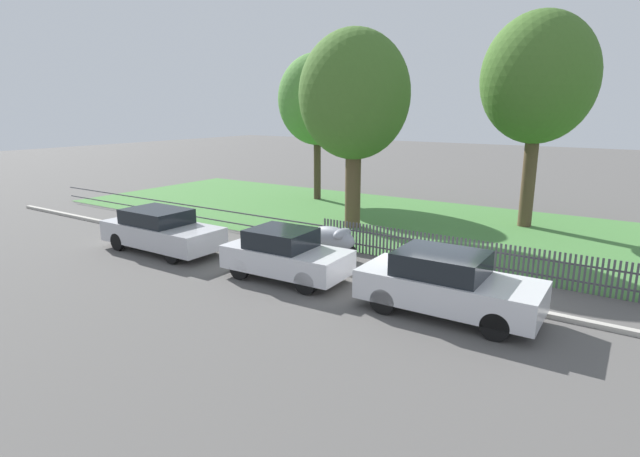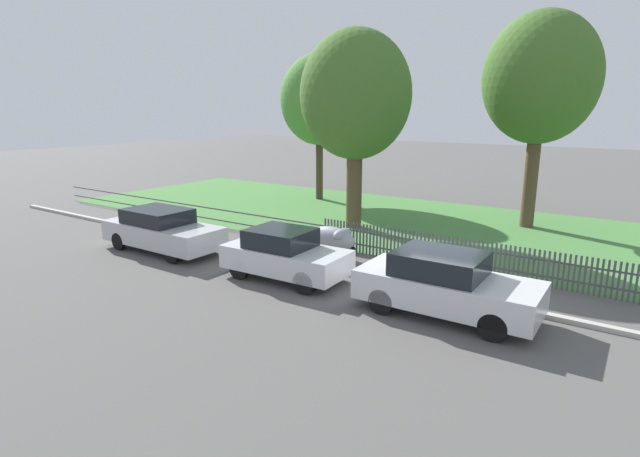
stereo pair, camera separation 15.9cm
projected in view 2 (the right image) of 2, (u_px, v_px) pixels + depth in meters
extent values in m
plane|color=#565451|center=(437.00, 296.00, 13.43)|extent=(120.00, 120.00, 0.00)
cube|color=#B2ADA3|center=(438.00, 292.00, 13.50)|extent=(43.48, 0.20, 0.12)
cube|color=#477F3D|center=(511.00, 236.00, 19.74)|extent=(43.48, 10.95, 0.01)
cube|color=#4C4C51|center=(467.00, 263.00, 15.30)|extent=(43.48, 0.03, 0.05)
cube|color=#4C4C51|center=(468.00, 248.00, 15.19)|extent=(43.48, 0.03, 0.05)
cube|color=#4C4C51|center=(325.00, 233.00, 18.09)|extent=(0.06, 0.03, 1.06)
cube|color=#4C4C51|center=(328.00, 233.00, 18.01)|extent=(0.06, 0.03, 1.06)
cube|color=#4C4C51|center=(331.00, 234.00, 17.94)|extent=(0.06, 0.03, 1.06)
cube|color=#4C4C51|center=(335.00, 234.00, 17.87)|extent=(0.06, 0.03, 1.06)
cube|color=#4C4C51|center=(338.00, 235.00, 17.80)|extent=(0.06, 0.03, 1.06)
cube|color=#4C4C51|center=(341.00, 235.00, 17.72)|extent=(0.06, 0.03, 1.06)
cube|color=#4C4C51|center=(344.00, 236.00, 17.65)|extent=(0.06, 0.03, 1.06)
cube|color=#4C4C51|center=(347.00, 236.00, 17.58)|extent=(0.06, 0.03, 1.06)
cube|color=#4C4C51|center=(350.00, 237.00, 17.51)|extent=(0.06, 0.03, 1.06)
cube|color=#4C4C51|center=(354.00, 237.00, 17.43)|extent=(0.06, 0.03, 1.06)
cube|color=#4C4C51|center=(357.00, 238.00, 17.36)|extent=(0.06, 0.03, 1.06)
cube|color=#4C4C51|center=(360.00, 238.00, 17.29)|extent=(0.06, 0.03, 1.06)
cube|color=#4C4C51|center=(363.00, 239.00, 17.22)|extent=(0.06, 0.03, 1.06)
cube|color=#4C4C51|center=(367.00, 239.00, 17.14)|extent=(0.06, 0.03, 1.06)
cube|color=#4C4C51|center=(370.00, 240.00, 17.07)|extent=(0.06, 0.03, 1.06)
cube|color=#4C4C51|center=(374.00, 240.00, 17.00)|extent=(0.06, 0.03, 1.06)
cube|color=#4C4C51|center=(377.00, 241.00, 16.93)|extent=(0.06, 0.03, 1.06)
cube|color=#4C4C51|center=(380.00, 242.00, 16.85)|extent=(0.06, 0.03, 1.06)
cube|color=#4C4C51|center=(384.00, 242.00, 16.78)|extent=(0.06, 0.03, 1.06)
cube|color=#4C4C51|center=(387.00, 243.00, 16.71)|extent=(0.06, 0.03, 1.06)
cube|color=#4C4C51|center=(391.00, 243.00, 16.64)|extent=(0.06, 0.03, 1.06)
cube|color=#4C4C51|center=(395.00, 244.00, 16.56)|extent=(0.06, 0.03, 1.06)
cube|color=#4C4C51|center=(398.00, 245.00, 16.49)|extent=(0.06, 0.03, 1.06)
cube|color=#4C4C51|center=(402.00, 245.00, 16.42)|extent=(0.06, 0.03, 1.06)
cube|color=#4C4C51|center=(405.00, 246.00, 16.35)|extent=(0.06, 0.03, 1.06)
cube|color=#4C4C51|center=(409.00, 246.00, 16.27)|extent=(0.06, 0.03, 1.06)
cube|color=#4C4C51|center=(413.00, 247.00, 16.20)|extent=(0.06, 0.03, 1.06)
cube|color=#4C4C51|center=(417.00, 248.00, 16.13)|extent=(0.06, 0.03, 1.06)
cube|color=#4C4C51|center=(420.00, 248.00, 16.06)|extent=(0.06, 0.03, 1.06)
cube|color=#4C4C51|center=(424.00, 249.00, 15.99)|extent=(0.06, 0.03, 1.06)
cube|color=#4C4C51|center=(428.00, 249.00, 15.91)|extent=(0.06, 0.03, 1.06)
cube|color=#4C4C51|center=(432.00, 250.00, 15.84)|extent=(0.06, 0.03, 1.06)
cube|color=#4C4C51|center=(436.00, 251.00, 15.77)|extent=(0.06, 0.03, 1.06)
cube|color=#4C4C51|center=(440.00, 251.00, 15.70)|extent=(0.06, 0.03, 1.06)
cube|color=#4C4C51|center=(444.00, 252.00, 15.62)|extent=(0.06, 0.03, 1.06)
cube|color=#4C4C51|center=(448.00, 253.00, 15.55)|extent=(0.06, 0.03, 1.06)
cube|color=#4C4C51|center=(452.00, 253.00, 15.48)|extent=(0.06, 0.03, 1.06)
cube|color=#4C4C51|center=(456.00, 254.00, 15.41)|extent=(0.06, 0.03, 1.06)
cube|color=#4C4C51|center=(461.00, 255.00, 15.33)|extent=(0.06, 0.03, 1.06)
cube|color=#4C4C51|center=(465.00, 256.00, 15.26)|extent=(0.06, 0.03, 1.06)
cube|color=#4C4C51|center=(469.00, 256.00, 15.19)|extent=(0.06, 0.03, 1.06)
cube|color=#4C4C51|center=(473.00, 257.00, 15.12)|extent=(0.06, 0.03, 1.06)
cube|color=#4C4C51|center=(478.00, 258.00, 15.04)|extent=(0.06, 0.03, 1.06)
cube|color=#4C4C51|center=(482.00, 258.00, 14.97)|extent=(0.06, 0.03, 1.06)
cube|color=#4C4C51|center=(486.00, 259.00, 14.90)|extent=(0.06, 0.03, 1.06)
cube|color=#4C4C51|center=(491.00, 260.00, 14.83)|extent=(0.06, 0.03, 1.06)
cube|color=#4C4C51|center=(495.00, 261.00, 14.75)|extent=(0.06, 0.03, 1.06)
cube|color=#4C4C51|center=(500.00, 261.00, 14.68)|extent=(0.06, 0.03, 1.06)
cube|color=#4C4C51|center=(505.00, 262.00, 14.61)|extent=(0.06, 0.03, 1.06)
cube|color=#4C4C51|center=(509.00, 263.00, 14.54)|extent=(0.06, 0.03, 1.06)
cube|color=#4C4C51|center=(514.00, 264.00, 14.46)|extent=(0.06, 0.03, 1.06)
cube|color=#4C4C51|center=(519.00, 264.00, 14.39)|extent=(0.06, 0.03, 1.06)
cube|color=#4C4C51|center=(523.00, 265.00, 14.32)|extent=(0.06, 0.03, 1.06)
cube|color=#4C4C51|center=(528.00, 266.00, 14.25)|extent=(0.06, 0.03, 1.06)
cube|color=#4C4C51|center=(533.00, 267.00, 14.17)|extent=(0.06, 0.03, 1.06)
cube|color=#4C4C51|center=(538.00, 268.00, 14.10)|extent=(0.06, 0.03, 1.06)
cube|color=#4C4C51|center=(543.00, 268.00, 14.03)|extent=(0.06, 0.03, 1.06)
cube|color=#4C4C51|center=(548.00, 269.00, 13.96)|extent=(0.06, 0.03, 1.06)
cube|color=#4C4C51|center=(553.00, 270.00, 13.88)|extent=(0.06, 0.03, 1.06)
cube|color=#4C4C51|center=(558.00, 271.00, 13.81)|extent=(0.06, 0.03, 1.06)
cube|color=#4C4C51|center=(564.00, 272.00, 13.74)|extent=(0.06, 0.03, 1.06)
cube|color=#4C4C51|center=(569.00, 273.00, 13.67)|extent=(0.06, 0.03, 1.06)
cube|color=#4C4C51|center=(574.00, 274.00, 13.59)|extent=(0.06, 0.03, 1.06)
cube|color=#4C4C51|center=(580.00, 274.00, 13.52)|extent=(0.06, 0.03, 1.06)
cube|color=#4C4C51|center=(585.00, 275.00, 13.45)|extent=(0.06, 0.03, 1.06)
cube|color=#4C4C51|center=(590.00, 276.00, 13.38)|extent=(0.06, 0.03, 1.06)
cube|color=#4C4C51|center=(596.00, 277.00, 13.30)|extent=(0.06, 0.03, 1.06)
cube|color=#4C4C51|center=(602.00, 278.00, 13.23)|extent=(0.06, 0.03, 1.06)
cube|color=#4C4C51|center=(607.00, 279.00, 13.16)|extent=(0.06, 0.03, 1.06)
cube|color=#4C4C51|center=(613.00, 280.00, 13.09)|extent=(0.06, 0.03, 1.06)
cube|color=#4C4C51|center=(619.00, 281.00, 13.02)|extent=(0.06, 0.03, 1.06)
cube|color=#4C4C51|center=(625.00, 282.00, 12.94)|extent=(0.06, 0.03, 1.06)
cube|color=#4C4C51|center=(631.00, 283.00, 12.87)|extent=(0.06, 0.03, 1.06)
cube|color=#4C4C51|center=(637.00, 284.00, 12.80)|extent=(0.06, 0.03, 1.06)
cube|color=#BCBCC1|center=(163.00, 234.00, 17.53)|extent=(4.60, 1.82, 0.72)
cube|color=black|center=(158.00, 216.00, 17.51)|extent=(2.21, 1.63, 0.50)
cylinder|color=black|center=(210.00, 243.00, 17.50)|extent=(0.63, 0.14, 0.63)
cylinder|color=black|center=(172.00, 254.00, 16.16)|extent=(0.63, 0.14, 0.63)
cylinder|color=black|center=(157.00, 232.00, 19.05)|extent=(0.63, 0.14, 0.63)
cylinder|color=black|center=(119.00, 241.00, 17.71)|extent=(0.63, 0.14, 0.63)
cube|color=silver|center=(286.00, 259.00, 14.62)|extent=(3.78, 1.83, 0.68)
cube|color=black|center=(281.00, 238.00, 14.58)|extent=(1.84, 1.59, 0.54)
cylinder|color=black|center=(333.00, 268.00, 14.73)|extent=(0.66, 0.16, 0.65)
cylinder|color=black|center=(304.00, 283.00, 13.45)|extent=(0.66, 0.16, 0.65)
cylinder|color=black|center=(271.00, 256.00, 15.93)|extent=(0.66, 0.16, 0.65)
cylinder|color=black|center=(239.00, 269.00, 14.65)|extent=(0.66, 0.16, 0.65)
cube|color=silver|center=(447.00, 290.00, 12.05)|extent=(4.34, 1.89, 0.73)
cube|color=black|center=(440.00, 263.00, 12.02)|extent=(2.09, 1.67, 0.55)
cylinder|color=black|center=(512.00, 303.00, 12.09)|extent=(0.65, 0.15, 0.65)
cylinder|color=black|center=(493.00, 328.00, 10.72)|extent=(0.65, 0.15, 0.65)
cylinder|color=black|center=(409.00, 282.00, 13.53)|extent=(0.65, 0.15, 0.65)
cylinder|color=black|center=(381.00, 302.00, 12.16)|extent=(0.65, 0.15, 0.65)
cylinder|color=black|center=(349.00, 252.00, 16.43)|extent=(0.59, 0.15, 0.58)
cylinder|color=black|center=(316.00, 245.00, 17.28)|extent=(0.59, 0.15, 0.58)
ellipsoid|color=gray|center=(332.00, 239.00, 16.77)|extent=(1.88, 0.83, 0.83)
ellipsoid|color=gray|center=(342.00, 234.00, 16.45)|extent=(0.49, 0.88, 0.38)
cylinder|color=#473828|center=(319.00, 162.00, 27.33)|extent=(0.39, 0.39, 4.06)
ellipsoid|color=#4C8438|center=(319.00, 99.00, 26.54)|extent=(4.18, 4.18, 4.80)
cylinder|color=brown|center=(354.00, 180.00, 20.78)|extent=(0.65, 0.65, 4.02)
ellipsoid|color=#426B28|center=(356.00, 95.00, 19.97)|extent=(4.49, 4.49, 5.16)
cylinder|color=brown|center=(531.00, 172.00, 20.77)|extent=(0.55, 0.55, 4.66)
ellipsoid|color=#426B28|center=(541.00, 78.00, 19.89)|extent=(4.53, 4.53, 5.21)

